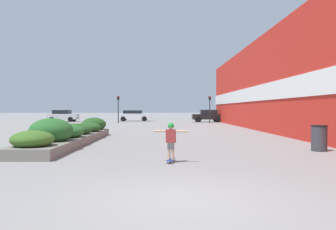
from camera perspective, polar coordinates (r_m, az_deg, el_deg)
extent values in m
plane|color=gray|center=(6.21, 2.42, -14.58)|extent=(300.00, 300.00, 0.00)
cube|color=red|center=(25.64, 16.66, 5.30)|extent=(0.60, 42.39, 7.23)
cube|color=white|center=(29.86, 13.42, 3.38)|extent=(0.06, 33.34, 1.20)
cube|color=slate|center=(16.68, -16.43, -4.12)|extent=(1.75, 11.18, 0.39)
ellipsoid|color=#3D6623|center=(12.37, -22.54, -3.94)|extent=(1.47, 1.56, 0.63)
ellipsoid|color=#286028|center=(14.11, -19.67, -2.66)|extent=(1.74, 1.78, 1.06)
ellipsoid|color=#286028|center=(15.69, -17.38, -2.78)|extent=(1.65, 1.64, 0.69)
ellipsoid|color=#234C1E|center=(17.51, -15.86, -2.47)|extent=(1.75, 1.54, 0.63)
ellipsoid|color=#234C1E|center=(19.46, -13.88, -2.14)|extent=(1.60, 1.77, 0.60)
ellipsoid|color=#234C1E|center=(21.29, -12.79, -1.60)|extent=(1.52, 1.65, 0.87)
cube|color=navy|center=(10.33, 0.50, -7.80)|extent=(0.31, 0.64, 0.01)
cylinder|color=beige|center=(10.56, 0.29, -7.94)|extent=(0.06, 0.07, 0.06)
cylinder|color=beige|center=(10.53, 1.15, -7.96)|extent=(0.06, 0.07, 0.06)
cylinder|color=beige|center=(10.15, -0.17, -8.30)|extent=(0.06, 0.07, 0.06)
cylinder|color=beige|center=(10.12, 0.72, -8.33)|extent=(0.06, 0.07, 0.06)
cylinder|color=tan|center=(10.30, 0.15, -6.31)|extent=(0.11, 0.11, 0.53)
cylinder|color=tan|center=(10.28, 0.85, -6.32)|extent=(0.11, 0.11, 0.53)
cube|color=#4C4C51|center=(10.27, 0.50, -5.38)|extent=(0.22, 0.19, 0.19)
cube|color=maroon|center=(10.24, 0.50, -3.70)|extent=(0.32, 0.21, 0.41)
cylinder|color=tan|center=(10.30, -1.39, -2.79)|extent=(0.40, 0.15, 0.07)
cylinder|color=tan|center=(10.17, 2.41, -2.84)|extent=(0.40, 0.15, 0.07)
sphere|color=tan|center=(10.22, 0.50, -2.06)|extent=(0.17, 0.17, 0.17)
sphere|color=green|center=(10.22, 0.50, -1.89)|extent=(0.20, 0.20, 0.20)
cylinder|color=#38383D|center=(14.41, 24.83, -3.77)|extent=(0.60, 0.60, 0.99)
cylinder|color=black|center=(14.38, 24.84, -1.71)|extent=(0.63, 0.63, 0.05)
cube|color=black|center=(47.93, 17.37, -0.21)|extent=(3.81, 1.79, 0.74)
cube|color=black|center=(47.97, 17.55, 0.57)|extent=(2.10, 1.57, 0.55)
cylinder|color=black|center=(46.77, 16.32, -0.68)|extent=(0.66, 0.22, 0.66)
cylinder|color=black|center=(48.40, 15.73, -0.63)|extent=(0.66, 0.22, 0.66)
cylinder|color=black|center=(47.52, 19.04, -0.67)|extent=(0.66, 0.22, 0.66)
cylinder|color=black|center=(49.12, 18.37, -0.62)|extent=(0.66, 0.22, 0.66)
cube|color=black|center=(43.26, 6.86, -0.31)|extent=(3.95, 1.72, 0.68)
cube|color=black|center=(43.27, 7.07, 0.53)|extent=(2.17, 1.51, 0.58)
cylinder|color=black|center=(42.31, 5.36, -0.79)|extent=(0.70, 0.22, 0.70)
cylinder|color=black|center=(43.94, 5.14, -0.72)|extent=(0.70, 0.22, 0.70)
cylinder|color=black|center=(42.65, 8.64, -0.78)|extent=(0.70, 0.22, 0.70)
cylinder|color=black|center=(44.26, 8.29, -0.72)|extent=(0.70, 0.22, 0.70)
cube|color=silver|center=(46.50, -5.91, -0.20)|extent=(4.76, 1.77, 0.72)
cube|color=black|center=(46.51, -6.14, 0.53)|extent=(2.62, 1.55, 0.45)
cylinder|color=black|center=(47.24, -4.03, -0.61)|extent=(0.68, 0.22, 0.68)
cylinder|color=black|center=(45.57, -4.15, -0.67)|extent=(0.68, 0.22, 0.68)
cylinder|color=black|center=(47.50, -7.59, -0.61)|extent=(0.68, 0.22, 0.68)
cylinder|color=black|center=(45.84, -7.84, -0.67)|extent=(0.68, 0.22, 0.68)
cube|color=#BCBCC1|center=(46.45, -17.80, -0.25)|extent=(3.97, 1.82, 0.72)
cube|color=black|center=(46.49, -17.99, 0.51)|extent=(2.18, 1.60, 0.52)
cylinder|color=black|center=(46.95, -16.05, -0.67)|extent=(0.66, 0.22, 0.66)
cylinder|color=black|center=(45.28, -16.62, -0.74)|extent=(0.66, 0.22, 0.66)
cylinder|color=black|center=(47.65, -18.91, -0.66)|extent=(0.66, 0.22, 0.66)
cylinder|color=black|center=(46.02, -19.57, -0.73)|extent=(0.66, 0.22, 0.66)
cylinder|color=black|center=(39.84, -8.66, 0.62)|extent=(0.11, 0.11, 2.82)
cube|color=black|center=(39.87, -8.67, 2.97)|extent=(0.28, 0.20, 0.45)
sphere|color=red|center=(39.75, -8.69, 3.19)|extent=(0.15, 0.15, 0.15)
sphere|color=#2D2823|center=(39.75, -8.69, 2.97)|extent=(0.15, 0.15, 0.15)
sphere|color=#2D2823|center=(39.74, -8.69, 2.76)|extent=(0.15, 0.15, 0.15)
cylinder|color=black|center=(39.95, 7.28, 0.61)|extent=(0.11, 0.11, 2.81)
cube|color=black|center=(39.98, 7.28, 2.95)|extent=(0.28, 0.20, 0.45)
sphere|color=red|center=(39.86, 7.31, 3.17)|extent=(0.15, 0.15, 0.15)
sphere|color=#2D2823|center=(39.86, 7.31, 2.95)|extent=(0.15, 0.15, 0.15)
sphere|color=#2D2823|center=(39.85, 7.31, 2.74)|extent=(0.15, 0.15, 0.15)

